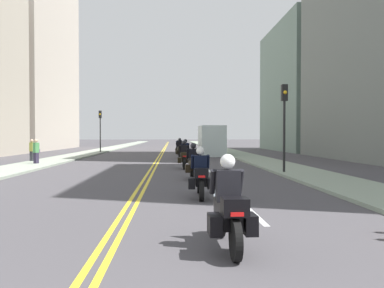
{
  "coord_description": "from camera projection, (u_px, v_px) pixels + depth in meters",
  "views": [
    {
      "loc": [
        1.11,
        -1.37,
        1.92
      ],
      "look_at": [
        2.46,
        25.55,
        1.32
      ],
      "focal_mm": 37.03,
      "sensor_mm": 36.0,
      "label": 1
    }
  ],
  "objects": [
    {
      "name": "lane_dashes_white",
      "position": [
        198.0,
        160.0,
        30.46
      ],
      "size": [
        0.14,
        56.4,
        0.01
      ],
      "color": "silver",
      "rests_on": "ground"
    },
    {
      "name": "ground_plane",
      "position": [
        163.0,
        151.0,
        49.28
      ],
      "size": [
        264.0,
        264.0,
        0.0
      ],
      "primitive_type": "plane",
      "color": "#454246"
    },
    {
      "name": "pedestrian_0",
      "position": [
        32.0,
        150.0,
        27.73
      ],
      "size": [
        0.27,
        0.39,
        1.65
      ],
      "rotation": [
        0.0,
        0.0,
        4.58
      ],
      "color": "#27292C",
      "rests_on": "ground"
    },
    {
      "name": "sidewalk_right",
      "position": [
        224.0,
        150.0,
        49.66
      ],
      "size": [
        2.82,
        144.0,
        0.12
      ],
      "primitive_type": "cube",
      "color": "gray",
      "rests_on": "ground"
    },
    {
      "name": "traffic_light_far",
      "position": [
        100.0,
        124.0,
        42.42
      ],
      "size": [
        0.28,
        0.38,
        4.56
      ],
      "color": "black",
      "rests_on": "ground"
    },
    {
      "name": "sidewalk_left",
      "position": [
        102.0,
        150.0,
        48.9
      ],
      "size": [
        2.82,
        144.0,
        0.12
      ],
      "primitive_type": "cube",
      "color": "gray",
      "rests_on": "ground"
    },
    {
      "name": "pedestrian_2",
      "position": [
        36.0,
        152.0,
        25.29
      ],
      "size": [
        0.34,
        0.5,
        1.67
      ],
      "rotation": [
        0.0,
        0.0,
        1.17
      ],
      "color": "#2A2438",
      "rests_on": "ground"
    },
    {
      "name": "building_left_2",
      "position": [
        24.0,
        31.0,
        53.42
      ],
      "size": [
        9.91,
        20.8,
        31.92
      ],
      "color": "#B8AC9D",
      "rests_on": "ground"
    },
    {
      "name": "motorcycle_7",
      "position": [
        180.0,
        147.0,
        44.46
      ],
      "size": [
        0.78,
        2.22,
        1.63
      ],
      "rotation": [
        0.0,
        0.0,
        -0.05
      ],
      "color": "black",
      "rests_on": "ground"
    },
    {
      "name": "building_right_2",
      "position": [
        306.0,
        88.0,
        49.65
      ],
      "size": [
        7.93,
        17.08,
        15.68
      ],
      "color": "gray",
      "rests_on": "ground"
    },
    {
      "name": "motorcycle_3",
      "position": [
        184.0,
        157.0,
        22.65
      ],
      "size": [
        0.76,
        2.18,
        1.62
      ],
      "rotation": [
        0.0,
        0.0,
        0.0
      ],
      "color": "black",
      "rests_on": "ground"
    },
    {
      "name": "traffic_light_near",
      "position": [
        284.0,
        112.0,
        19.35
      ],
      "size": [
        0.28,
        0.38,
        4.4
      ],
      "color": "black",
      "rests_on": "ground"
    },
    {
      "name": "motorcycle_4",
      "position": [
        186.0,
        153.0,
        28.04
      ],
      "size": [
        0.77,
        2.15,
        1.65
      ],
      "rotation": [
        0.0,
        0.0,
        0.02
      ],
      "color": "black",
      "rests_on": "ground"
    },
    {
      "name": "motorcycle_6",
      "position": [
        179.0,
        148.0,
        38.45
      ],
      "size": [
        0.77,
        2.2,
        1.65
      ],
      "rotation": [
        0.0,
        0.0,
        0.03
      ],
      "color": "black",
      "rests_on": "ground"
    },
    {
      "name": "motorcycle_1",
      "position": [
        201.0,
        177.0,
        12.14
      ],
      "size": [
        0.77,
        2.22,
        1.56
      ],
      "rotation": [
        0.0,
        0.0,
        -0.03
      ],
      "color": "black",
      "rests_on": "ground"
    },
    {
      "name": "parked_truck",
      "position": [
        211.0,
        142.0,
        37.77
      ],
      "size": [
        2.2,
        6.5,
        2.8
      ],
      "color": "#BBB2BD",
      "rests_on": "ground"
    },
    {
      "name": "centreline_yellow_outer",
      "position": [
        164.0,
        151.0,
        49.29
      ],
      "size": [
        0.12,
        132.0,
        0.01
      ],
      "primitive_type": "cube",
      "color": "yellow",
      "rests_on": "ground"
    },
    {
      "name": "centreline_yellow_inner",
      "position": [
        162.0,
        151.0,
        49.27
      ],
      "size": [
        0.12,
        132.0,
        0.01
      ],
      "primitive_type": "cube",
      "color": "yellow",
      "rests_on": "ground"
    },
    {
      "name": "motorcycle_0",
      "position": [
        229.0,
        210.0,
        6.62
      ],
      "size": [
        0.77,
        2.15,
        1.6
      ],
      "rotation": [
        0.0,
        0.0,
        0.03
      ],
      "color": "black",
      "rests_on": "ground"
    },
    {
      "name": "motorcycle_2",
      "position": [
        193.0,
        165.0,
        17.14
      ],
      "size": [
        0.77,
        2.27,
        1.59
      ],
      "rotation": [
        0.0,
        0.0,
        0.03
      ],
      "color": "black",
      "rests_on": "ground"
    },
    {
      "name": "motorcycle_5",
      "position": [
        180.0,
        150.0,
        33.12
      ],
      "size": [
        0.78,
        2.22,
        1.68
      ],
      "rotation": [
        0.0,
        0.0,
        0.04
      ],
      "color": "black",
      "rests_on": "ground"
    }
  ]
}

